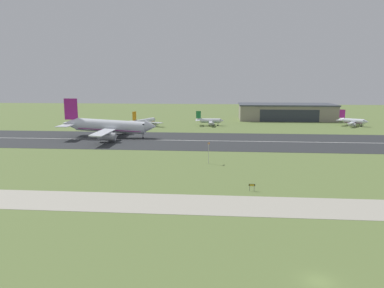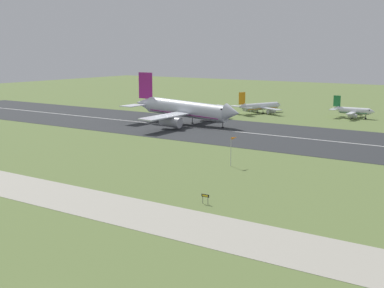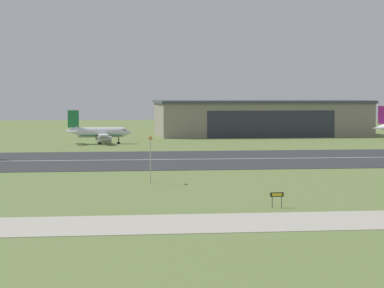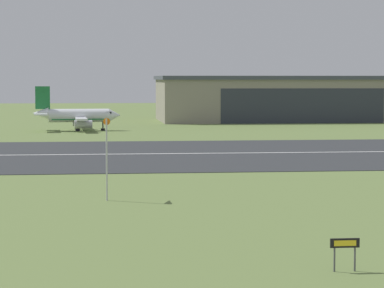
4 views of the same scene
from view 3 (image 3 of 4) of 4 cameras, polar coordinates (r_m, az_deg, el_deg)
The scene contains 8 objects.
ground_plane at distance 125.52m, azimuth 6.32°, elevation -2.95°, with size 645.01×645.01×0.00m, color olive.
runway_strip at distance 183.71m, azimuth 1.78°, elevation -0.95°, with size 405.01×50.78×0.06m, color #2B2D30.
runway_centreline at distance 183.71m, azimuth 1.78°, elevation -0.94°, with size 364.51×0.70×0.01m, color silver.
taxiway_road at distance 98.14m, azimuth 10.43°, elevation -4.71°, with size 303.76×13.71×0.05m, color #A8A393.
hangar_building at distance 283.32m, azimuth 4.36°, elevation 1.64°, with size 65.13×29.78×11.02m.
airplane_parked_east at distance 238.65m, azimuth -5.84°, elevation 0.71°, with size 17.58×18.21×8.85m.
windsock_pole at distance 135.51m, azimuth -2.62°, elevation 0.18°, with size 0.87×2.47×7.02m.
runway_sign at distance 107.14m, azimuth 5.35°, elevation -3.27°, with size 1.60×0.13×1.80m.
Camera 3 is at (-30.52, -61.35, 13.57)m, focal length 85.00 mm.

